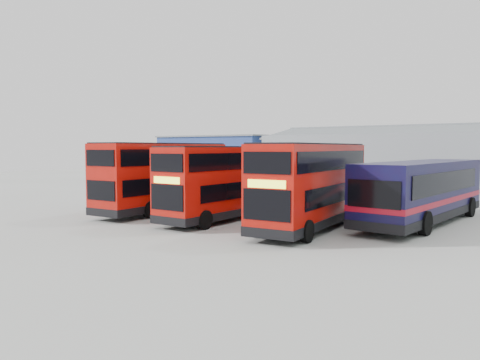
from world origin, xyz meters
TOP-DOWN VIEW (x-y plane):
  - ground_plane at (0.00, 0.00)m, footprint 120.00×120.00m
  - office_block at (-14.00, 17.99)m, footprint 12.30×8.32m
  - maintenance_shed at (8.00, 20.00)m, footprint 30.50×12.00m
  - double_decker_left at (-4.79, -0.55)m, footprint 2.93×10.06m
  - double_decker_centre at (0.11, -0.71)m, footprint 2.45×9.49m
  - double_decker_right at (5.25, -0.73)m, footprint 3.15×9.93m
  - single_decker_blue at (9.25, 3.89)m, footprint 3.76×12.04m
  - panel_van at (-19.16, 11.40)m, footprint 2.27×4.60m

SIDE VIEW (x-z plane):
  - ground_plane at x=0.00m, z-range 0.00..0.00m
  - panel_van at x=-19.16m, z-range 0.11..2.06m
  - single_decker_blue at x=9.25m, z-range -0.01..3.20m
  - double_decker_centre at x=0.11m, z-range -0.01..3.99m
  - double_decker_right at x=5.25m, z-range -0.01..4.13m
  - double_decker_left at x=-4.79m, z-range -0.01..4.20m
  - office_block at x=-14.00m, z-range 0.02..5.14m
  - maintenance_shed at x=8.00m, z-range -0.34..5.55m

